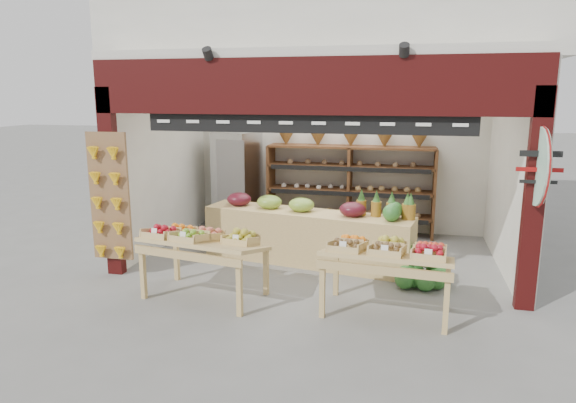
# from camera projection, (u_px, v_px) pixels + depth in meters

# --- Properties ---
(ground) EXTENTS (60.00, 60.00, 0.00)m
(ground) POSITION_uv_depth(u_px,v_px,m) (316.00, 264.00, 7.86)
(ground) COLOR slate
(ground) RESTS_ON ground
(shop_structure) EXTENTS (6.36, 5.12, 5.40)m
(shop_structure) POSITION_uv_depth(u_px,v_px,m) (336.00, 11.00, 8.59)
(shop_structure) COLOR silver
(shop_structure) RESTS_ON ground
(banana_board) EXTENTS (0.60, 0.15, 1.80)m
(banana_board) POSITION_uv_depth(u_px,v_px,m) (109.00, 200.00, 7.13)
(banana_board) COLOR brown
(banana_board) RESTS_ON ground
(gift_sign) EXTENTS (0.04, 0.93, 0.92)m
(gift_sign) POSITION_uv_depth(u_px,v_px,m) (539.00, 167.00, 5.79)
(gift_sign) COLOR #B1DFC2
(gift_sign) RESTS_ON ground
(back_shelving) EXTENTS (3.07, 0.50, 1.89)m
(back_shelving) POSITION_uv_depth(u_px,v_px,m) (350.00, 171.00, 9.42)
(back_shelving) COLOR brown
(back_shelving) RESTS_ON ground
(refrigerator) EXTENTS (0.88, 0.88, 1.85)m
(refrigerator) POSITION_uv_depth(u_px,v_px,m) (237.00, 180.00, 9.85)
(refrigerator) COLOR #B7BABF
(refrigerator) RESTS_ON ground
(cardboard_stack) EXTENTS (1.04, 0.80, 0.69)m
(cardboard_stack) POSITION_uv_depth(u_px,v_px,m) (273.00, 230.00, 8.85)
(cardboard_stack) COLOR beige
(cardboard_stack) RESTS_ON ground
(mid_counter) EXTENTS (3.28, 1.18, 1.03)m
(mid_counter) POSITION_uv_depth(u_px,v_px,m) (307.00, 235.00, 7.84)
(mid_counter) COLOR tan
(mid_counter) RESTS_ON ground
(display_table_left) EXTENTS (1.62, 1.07, 0.97)m
(display_table_left) POSITION_uv_depth(u_px,v_px,m) (198.00, 239.00, 6.52)
(display_table_left) COLOR tan
(display_table_left) RESTS_ON ground
(display_table_right) EXTENTS (1.56, 0.95, 0.97)m
(display_table_right) POSITION_uv_depth(u_px,v_px,m) (388.00, 252.00, 5.96)
(display_table_right) COLOR tan
(display_table_right) RESTS_ON ground
(watermelon_pile) EXTENTS (0.73, 0.69, 0.52)m
(watermelon_pile) POSITION_uv_depth(u_px,v_px,m) (422.00, 272.00, 6.97)
(watermelon_pile) COLOR #1B4F1A
(watermelon_pile) RESTS_ON ground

